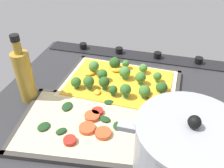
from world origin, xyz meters
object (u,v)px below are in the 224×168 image
(baking_tray_back, at_px, (82,125))
(cooking_pot, at_px, (186,151))
(oil_bottle, at_px, (24,75))
(baking_tray_front, at_px, (120,86))
(veggie_pizza_back, at_px, (83,123))
(broccoli_pizza, at_px, (120,82))

(baking_tray_back, height_order, cooking_pot, cooking_pot)
(cooking_pot, height_order, oil_bottle, oil_bottle)
(baking_tray_front, relative_size, veggie_pizza_back, 1.15)
(baking_tray_back, height_order, veggie_pizza_back, veggie_pizza_back)
(oil_bottle, bearing_deg, broccoli_pizza, -153.55)
(baking_tray_back, relative_size, oil_bottle, 1.73)
(baking_tray_back, bearing_deg, broccoli_pizza, -107.07)
(baking_tray_back, distance_m, oil_bottle, 0.21)
(baking_tray_front, xyz_separation_m, veggie_pizza_back, (0.05, 0.19, 0.01))
(baking_tray_front, height_order, baking_tray_back, same)
(veggie_pizza_back, bearing_deg, oil_bottle, -18.91)
(baking_tray_front, relative_size, cooking_pot, 1.36)
(baking_tray_front, height_order, cooking_pot, cooking_pot)
(cooking_pot, bearing_deg, baking_tray_front, -53.66)
(broccoli_pizza, bearing_deg, baking_tray_back, 72.93)
(broccoli_pizza, bearing_deg, cooking_pot, 126.22)
(oil_bottle, bearing_deg, baking_tray_front, -152.96)
(broccoli_pizza, height_order, oil_bottle, oil_bottle)
(broccoli_pizza, bearing_deg, oil_bottle, 26.45)
(baking_tray_back, distance_m, cooking_pot, 0.27)
(veggie_pizza_back, xyz_separation_m, cooking_pot, (-0.25, 0.07, 0.06))
(cooking_pot, distance_m, oil_bottle, 0.46)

